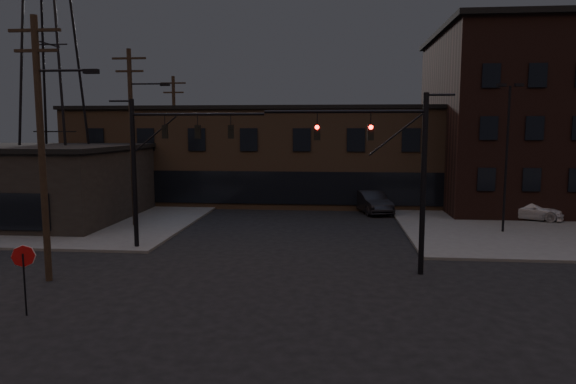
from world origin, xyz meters
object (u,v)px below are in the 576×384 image
Objects in this scene: traffic_signal_near at (397,164)px; parked_car_lot_b at (526,209)px; traffic_signal_far at (157,156)px; car_crossing at (371,202)px; parked_car_lot_a at (504,202)px; stop_sign at (24,264)px.

traffic_signal_near reaches higher than parked_car_lot_b.
car_crossing is at bearing 47.71° from traffic_signal_far.
stop_sign is at bearing 128.65° from parked_car_lot_a.
parked_car_lot_a is 0.76× the size of car_crossing.
traffic_signal_far is 25.45m from parked_car_lot_b.
traffic_signal_near reaches higher than stop_sign.
parked_car_lot_a is at bearing 59.92° from traffic_signal_near.
stop_sign reaches higher than car_crossing.
traffic_signal_near is 12.57m from traffic_signal_far.
traffic_signal_far is at bearing 133.01° from parked_car_lot_b.
car_crossing is at bearing 60.08° from stop_sign.
car_crossing reaches higher than parked_car_lot_a.
traffic_signal_near reaches higher than parked_car_lot_a.
traffic_signal_near is at bearing 160.93° from parked_car_lot_b.
parked_car_lot_b is (0.30, -3.68, 0.02)m from parked_car_lot_a.
parked_car_lot_b is at bearing 40.74° from stop_sign.
traffic_signal_near is 3.23× the size of stop_sign.
stop_sign is 0.48× the size of car_crossing.
parked_car_lot_b is (24.00, 20.68, -1.00)m from stop_sign.
parked_car_lot_a is (10.35, 17.87, -4.11)m from traffic_signal_near.
traffic_signal_near is at bearing 142.80° from parked_car_lot_a.
traffic_signal_near is 2.04× the size of parked_car_lot_a.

